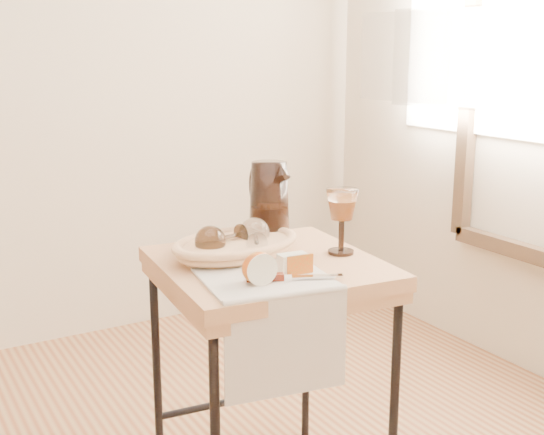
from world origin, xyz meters
TOP-DOWN VIEW (x-y plane):
  - side_table at (0.51, 0.36)m, footprint 0.60×0.60m
  - tea_towel at (0.43, 0.23)m, footprint 0.34×0.31m
  - bread_basket at (0.46, 0.43)m, footprint 0.36×0.28m
  - goblet_lying_a at (0.43, 0.45)m, footprint 0.15×0.11m
  - goblet_lying_b at (0.50, 0.41)m, footprint 0.13×0.16m
  - pitcher at (0.61, 0.53)m, footprint 0.20×0.27m
  - wine_goblet at (0.72, 0.32)m, footprint 0.10×0.10m
  - apple_half at (0.39, 0.20)m, footprint 0.08×0.05m
  - apple_wedge at (0.50, 0.23)m, footprint 0.07×0.04m
  - table_knife at (0.47, 0.18)m, footprint 0.22×0.11m

SIDE VIEW (x-z plane):
  - side_table at x=0.51m, z-range 0.00..0.70m
  - tea_towel at x=0.43m, z-range 0.70..0.70m
  - table_knife at x=0.47m, z-range 0.70..0.72m
  - bread_basket at x=0.46m, z-range 0.70..0.75m
  - apple_wedge at x=0.50m, z-range 0.70..0.75m
  - apple_half at x=0.39m, z-range 0.70..0.78m
  - goblet_lying_a at x=0.43m, z-range 0.71..0.79m
  - goblet_lying_b at x=0.50m, z-range 0.71..0.79m
  - wine_goblet at x=0.72m, z-range 0.70..0.88m
  - pitcher at x=0.61m, z-range 0.68..0.95m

